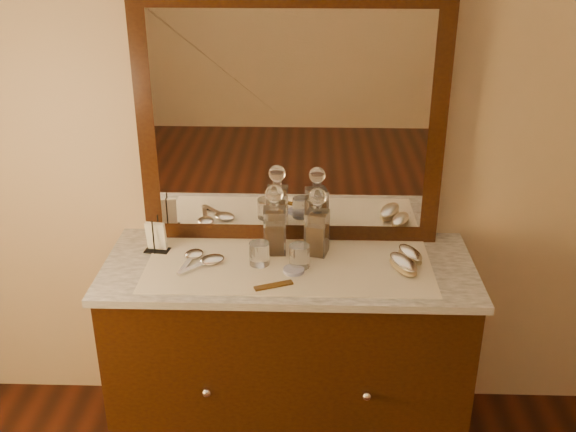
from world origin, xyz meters
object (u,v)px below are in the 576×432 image
at_px(brush_far, 410,254).
at_px(hand_mirror_outer, 193,256).
at_px(decanter_left, 275,227).
at_px(dresser_cabinet, 289,357).
at_px(mirror_frame, 291,121).
at_px(brush_near, 403,264).
at_px(napkin_rack, 156,238).
at_px(decanter_right, 317,229).
at_px(comb, 274,285).
at_px(hand_mirror_inner, 208,261).
at_px(pin_dish, 294,270).

distance_m(brush_far, hand_mirror_outer, 0.85).
bearing_deg(decanter_left, dresser_cabinet, -57.96).
height_order(mirror_frame, brush_near, mirror_frame).
relative_size(napkin_rack, decanter_right, 0.53).
xyz_separation_m(comb, brush_far, (0.52, 0.23, 0.02)).
relative_size(brush_far, hand_mirror_outer, 0.85).
bearing_deg(brush_near, decanter_left, 164.88).
distance_m(hand_mirror_outer, hand_mirror_inner, 0.08).
bearing_deg(decanter_right, hand_mirror_outer, -173.37).
xyz_separation_m(mirror_frame, decanter_right, (0.11, -0.16, -0.39)).
height_order(comb, decanter_right, decanter_right).
relative_size(brush_near, hand_mirror_inner, 0.97).
bearing_deg(decanter_right, mirror_frame, 124.60).
relative_size(comb, brush_far, 0.89).
bearing_deg(hand_mirror_inner, pin_dish, -9.89).
bearing_deg(hand_mirror_outer, decanter_left, 11.10).
relative_size(mirror_frame, pin_dish, 14.95).
bearing_deg(decanter_left, pin_dish, -64.07).
bearing_deg(brush_near, mirror_frame, 146.92).
bearing_deg(napkin_rack, dresser_cabinet, -9.62).
bearing_deg(mirror_frame, pin_dish, -86.24).
height_order(comb, brush_far, brush_far).
xyz_separation_m(dresser_cabinet, brush_near, (0.44, -0.04, 0.47)).
relative_size(comb, decanter_right, 0.52).
height_order(mirror_frame, napkin_rack, mirror_frame).
relative_size(decanter_left, decanter_right, 1.03).
distance_m(napkin_rack, decanter_right, 0.64).
xyz_separation_m(pin_dish, hand_mirror_outer, (-0.40, 0.10, 0.00)).
distance_m(mirror_frame, comb, 0.65).
distance_m(brush_far, hand_mirror_inner, 0.79).
bearing_deg(brush_far, mirror_frame, 157.35).
xyz_separation_m(mirror_frame, hand_mirror_inner, (-0.31, -0.26, -0.49)).
relative_size(dresser_cabinet, comb, 9.65).
xyz_separation_m(dresser_cabinet, napkin_rack, (-0.53, 0.09, 0.50)).
height_order(pin_dish, brush_far, brush_far).
bearing_deg(decanter_left, hand_mirror_outer, -168.90).
distance_m(dresser_cabinet, hand_mirror_inner, 0.55).
distance_m(dresser_cabinet, napkin_rack, 0.74).
distance_m(napkin_rack, brush_far, 1.01).
bearing_deg(decanter_left, hand_mirror_inner, -157.11).
distance_m(comb, brush_far, 0.57).
bearing_deg(dresser_cabinet, mirror_frame, 90.00).
distance_m(mirror_frame, napkin_rack, 0.71).
distance_m(dresser_cabinet, brush_far, 0.67).
xyz_separation_m(comb, napkin_rack, (-0.48, 0.27, 0.05)).
relative_size(napkin_rack, brush_far, 0.91).
relative_size(mirror_frame, comb, 8.27).
height_order(mirror_frame, decanter_left, mirror_frame).
relative_size(comb, hand_mirror_outer, 0.76).
height_order(dresser_cabinet, hand_mirror_inner, hand_mirror_inner).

